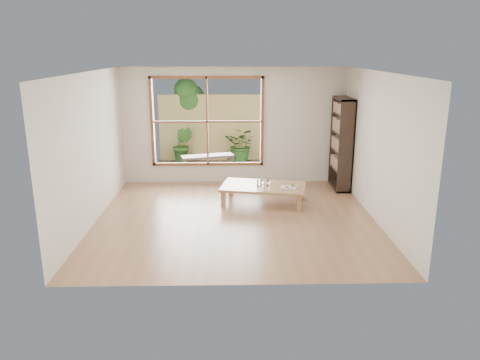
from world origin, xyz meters
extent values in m
plane|color=#A17150|center=(0.00, 0.00, 0.00)|extent=(5.00, 5.00, 0.00)
cube|color=#9B764B|center=(0.57, 0.88, 0.33)|extent=(1.78, 1.22, 0.05)
cube|color=#9B764B|center=(-0.23, 0.65, 0.15)|extent=(0.10, 0.10, 0.31)
cube|color=#9B764B|center=(-0.08, 1.40, 0.15)|extent=(0.10, 0.10, 0.31)
cube|color=#9B764B|center=(1.21, 0.37, 0.15)|extent=(0.10, 0.10, 0.31)
cube|color=#9B764B|center=(1.36, 1.11, 0.15)|extent=(0.10, 0.10, 0.31)
cube|color=beige|center=(0.05, 1.98, 0.04)|extent=(0.66, 0.66, 0.07)
cube|color=#32251C|center=(2.32, 1.90, 0.99)|extent=(0.32, 0.89, 1.98)
cylinder|color=silver|center=(0.47, 0.82, 0.43)|extent=(0.08, 0.08, 0.14)
cylinder|color=silver|center=(0.65, 0.84, 0.41)|extent=(0.07, 0.07, 0.10)
cylinder|color=silver|center=(0.68, 0.96, 0.40)|extent=(0.07, 0.07, 0.09)
cylinder|color=silver|center=(0.54, 0.93, 0.40)|extent=(0.07, 0.07, 0.09)
cube|color=white|center=(1.05, 0.69, 0.37)|extent=(0.34, 0.28, 0.02)
sphere|color=#517E32|center=(1.12, 0.73, 0.41)|extent=(0.07, 0.07, 0.07)
cube|color=orange|center=(1.02, 0.65, 0.39)|extent=(0.06, 0.05, 0.03)
cube|color=beige|center=(0.98, 0.72, 0.39)|extent=(0.07, 0.07, 0.02)
cylinder|color=silver|center=(1.08, 0.63, 0.38)|extent=(0.17, 0.06, 0.01)
cube|color=#372E28|center=(-0.60, 3.56, 0.00)|extent=(2.80, 2.00, 0.05)
cube|color=#32251C|center=(-0.65, 3.31, 0.40)|extent=(1.33, 0.72, 0.05)
cube|color=#32251C|center=(-1.19, 3.00, 0.20)|extent=(0.07, 0.07, 0.35)
cube|color=#32251C|center=(-1.27, 3.28, 0.20)|extent=(0.07, 0.07, 0.35)
cube|color=#32251C|center=(-0.04, 3.34, 0.20)|extent=(0.07, 0.07, 0.35)
cube|color=#32251C|center=(-0.12, 3.62, 0.20)|extent=(0.07, 0.07, 0.35)
cube|color=tan|center=(-0.60, 4.56, 0.90)|extent=(2.80, 0.06, 1.80)
imported|color=#306124|center=(0.22, 4.33, 0.49)|extent=(1.03, 0.96, 0.93)
imported|color=#306124|center=(-1.35, 4.22, 0.51)|extent=(0.61, 0.53, 0.98)
cylinder|color=#4C3D2D|center=(-1.30, 4.86, 0.80)|extent=(0.14, 0.14, 1.60)
sphere|color=#306124|center=(-1.18, 4.86, 1.65)|extent=(0.84, 0.84, 0.84)
sphere|color=#306124|center=(-1.45, 4.94, 1.45)|extent=(0.70, 0.70, 0.70)
sphere|color=#306124|center=(-1.27, 4.76, 1.90)|extent=(0.64, 0.64, 0.64)
camera|label=1|loc=(-0.10, -8.00, 2.97)|focal=35.00mm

